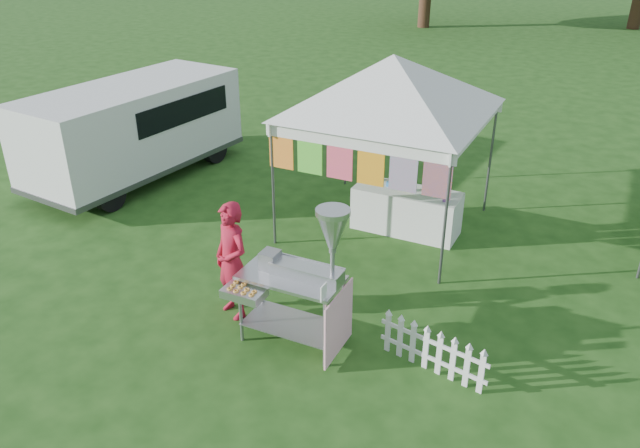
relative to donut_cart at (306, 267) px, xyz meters
The scene contains 7 objects.
ground 1.22m from the donut_cart, 157.97° to the left, with size 120.00×120.00×0.00m, color #1C4213.
canopy_main 4.08m from the donut_cart, 95.29° to the left, with size 4.24×4.24×3.45m.
donut_cart is the anchor object (origin of this frame).
vendor 1.28m from the donut_cart, behind, with size 0.61×0.40×1.66m, color #A7142B.
cargo_van 6.82m from the donut_cart, 147.90° to the left, with size 2.29×4.78×1.92m.
picket_fence 1.82m from the donut_cart, ahead, with size 1.42×0.31×0.56m.
display_table 3.71m from the donut_cart, 89.32° to the left, with size 1.80×0.70×0.76m, color white.
Camera 1 is at (3.37, -5.83, 5.00)m, focal length 35.00 mm.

